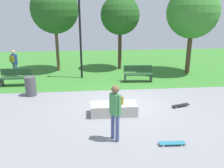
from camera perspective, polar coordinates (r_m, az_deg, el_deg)
The scene contains 15 objects.
ground_plane at distance 10.42m, azimuth 2.41°, elevation -4.85°, with size 28.00×28.00×0.00m, color gray.
grass_lawn at distance 17.98m, azimuth -1.02°, elevation 4.87°, with size 26.60×12.10×0.01m, color #387A2D.
concrete_ledge at distance 9.38m, azimuth 0.40°, elevation -6.00°, with size 1.81×0.78×0.44m, color #A8A59E.
backpack_on_ledge at distance 9.17m, azimuth 1.69°, elevation -4.01°, with size 0.28×0.20×0.32m, color olive.
skater_performing_trick at distance 7.27m, azimuth 0.76°, elevation -5.91°, with size 0.35×0.38×1.82m.
skateboard_by_ledge at distance 7.70m, azimuth 14.16°, elevation -13.56°, with size 0.81×0.23×0.08m.
skateboard_spare at distance 10.54m, azimuth 16.11°, elevation -4.91°, with size 0.82×0.43×0.08m.
park_bench_by_oak at distance 13.54m, azimuth 6.23°, elevation 2.57°, with size 1.62×0.55×0.91m.
park_bench_far_right at distance 13.76m, azimuth -22.02°, elevation 1.60°, with size 1.61×0.49×0.91m.
tree_tall_oak at distance 16.05m, azimuth 1.96°, elevation 16.12°, with size 2.54×2.54×4.85m.
tree_slender_maple at distance 15.88m, azimuth -13.59°, elevation 16.91°, with size 2.96×2.96×5.40m.
tree_broad_elm at distance 15.74m, azimuth 18.78°, elevation 15.93°, with size 3.14×3.14×5.34m.
lamp_post at distance 13.92m, azimuth -7.67°, elevation 13.29°, with size 0.28×0.28×4.97m.
trash_bin at distance 11.93m, azimuth -18.94°, elevation -0.50°, with size 0.51×0.51×0.93m, color #4C4C51.
pedestrian_with_backpack at distance 15.60m, azimuth -22.40°, elevation 5.13°, with size 0.43×0.44×1.60m.
Camera 1 is at (-1.35, -9.53, 3.99)m, focal length 38.16 mm.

